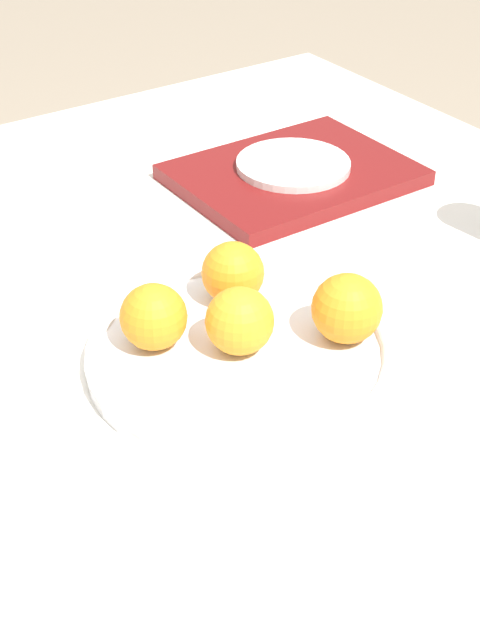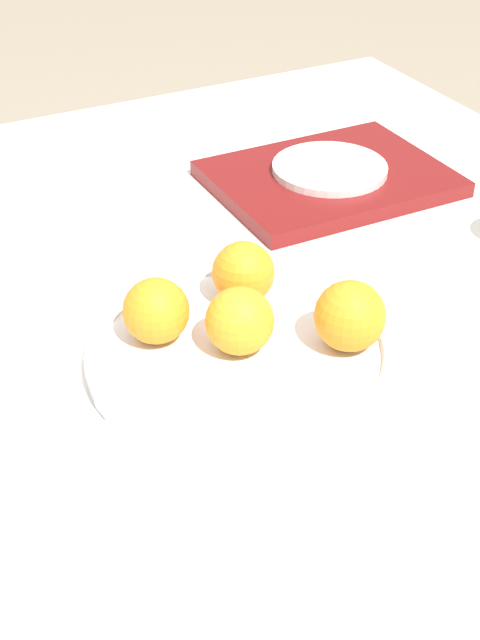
# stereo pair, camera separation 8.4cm
# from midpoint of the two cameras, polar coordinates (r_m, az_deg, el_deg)

# --- Properties ---
(ground_plane) EXTENTS (12.00, 12.00, 0.00)m
(ground_plane) POSITION_cam_midpoint_polar(r_m,az_deg,el_deg) (1.56, -4.84, -19.44)
(ground_plane) COLOR gray
(table) EXTENTS (1.13, 0.93, 0.74)m
(table) POSITION_cam_midpoint_polar(r_m,az_deg,el_deg) (1.28, -5.65, -9.87)
(table) COLOR silver
(table) RESTS_ON ground_plane
(fruit_platter) EXTENTS (0.30, 0.30, 0.02)m
(fruit_platter) POSITION_cam_midpoint_polar(r_m,az_deg,el_deg) (0.86, -2.79, -2.19)
(fruit_platter) COLOR silver
(fruit_platter) RESTS_ON table
(orange_0) EXTENTS (0.07, 0.07, 0.07)m
(orange_0) POSITION_cam_midpoint_polar(r_m,az_deg,el_deg) (0.91, -3.09, 2.95)
(orange_0) COLOR orange
(orange_0) RESTS_ON fruit_platter
(orange_1) EXTENTS (0.07, 0.07, 0.07)m
(orange_1) POSITION_cam_midpoint_polar(r_m,az_deg,el_deg) (0.86, 4.09, 0.64)
(orange_1) COLOR orange
(orange_1) RESTS_ON fruit_platter
(orange_2) EXTENTS (0.07, 0.07, 0.07)m
(orange_2) POSITION_cam_midpoint_polar(r_m,az_deg,el_deg) (0.84, -2.88, -0.17)
(orange_2) COLOR orange
(orange_2) RESTS_ON fruit_platter
(orange_3) EXTENTS (0.07, 0.07, 0.07)m
(orange_3) POSITION_cam_midpoint_polar(r_m,az_deg,el_deg) (0.86, -8.36, 0.10)
(orange_3) COLOR orange
(orange_3) RESTS_ON fruit_platter
(serving_tray) EXTENTS (0.30, 0.23, 0.02)m
(serving_tray) POSITION_cam_midpoint_polar(r_m,az_deg,el_deg) (1.20, 1.38, 9.22)
(serving_tray) COLOR maroon
(serving_tray) RESTS_ON table
(side_plate) EXTENTS (0.15, 0.15, 0.01)m
(side_plate) POSITION_cam_midpoint_polar(r_m,az_deg,el_deg) (1.19, 1.39, 9.87)
(side_plate) COLOR silver
(side_plate) RESTS_ON serving_tray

